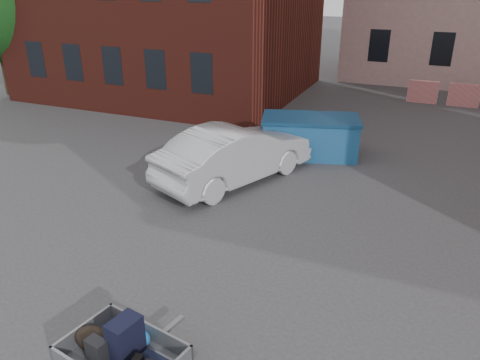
% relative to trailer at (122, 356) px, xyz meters
% --- Properties ---
extents(ground, '(120.00, 120.00, 0.00)m').
position_rel_trailer_xyz_m(ground, '(0.31, 3.56, -0.61)').
color(ground, '#38383A').
rests_on(ground, ground).
extents(barriers, '(4.70, 0.18, 1.00)m').
position_rel_trailer_xyz_m(barriers, '(4.51, 18.56, -0.11)').
color(barriers, red).
rests_on(barriers, ground).
extents(trailer, '(1.77, 1.92, 1.20)m').
position_rel_trailer_xyz_m(trailer, '(0.00, 0.00, 0.00)').
color(trailer, black).
rests_on(trailer, ground).
extents(dumpster, '(3.34, 2.34, 1.27)m').
position_rel_trailer_xyz_m(dumpster, '(-0.10, 10.06, 0.03)').
color(dumpster, '#21619E').
rests_on(dumpster, ground).
extents(silver_car, '(3.42, 5.05, 1.57)m').
position_rel_trailer_xyz_m(silver_car, '(-1.51, 7.30, 0.18)').
color(silver_car, silver).
rests_on(silver_car, ground).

